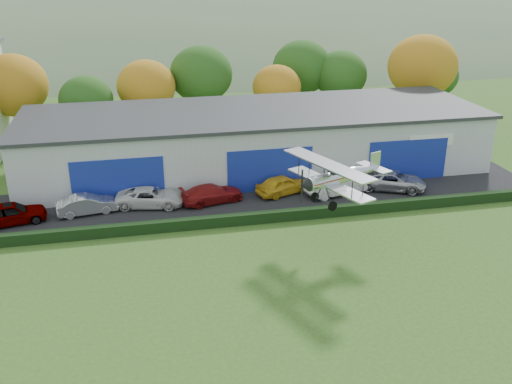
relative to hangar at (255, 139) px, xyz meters
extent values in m
plane|color=#2E5B1D|center=(-5.00, -27.98, -2.66)|extent=(300.00, 300.00, 0.00)
cube|color=black|center=(-2.00, -6.98, -2.63)|extent=(48.00, 9.00, 0.05)
cube|color=black|center=(-2.00, -11.78, -2.26)|extent=(46.00, 0.60, 0.80)
cube|color=#B2B7BC|center=(0.00, 0.02, -0.16)|extent=(40.00, 12.00, 5.00)
cube|color=#2D3033|center=(0.00, 0.02, 2.49)|extent=(40.60, 12.60, 0.30)
cube|color=navy|center=(-12.00, -6.03, -0.86)|extent=(7.00, 0.12, 3.60)
cube|color=navy|center=(0.00, -6.03, -0.86)|extent=(7.00, 0.12, 3.60)
cube|color=navy|center=(12.00, -6.03, -0.86)|extent=(7.00, 0.12, 3.60)
cylinder|color=#3D2614|center=(-22.00, 12.02, -1.08)|extent=(0.36, 0.36, 3.15)
ellipsoid|color=#A06A13|center=(-22.00, 12.02, 3.37)|extent=(6.84, 6.84, 6.16)
cylinder|color=#3D2614|center=(-15.00, 10.02, -1.43)|extent=(0.36, 0.36, 2.45)
ellipsoid|color=#1E4C14|center=(-15.00, 10.02, 2.03)|extent=(5.32, 5.32, 4.79)
cylinder|color=#3D2614|center=(-9.00, 12.02, -1.26)|extent=(0.36, 0.36, 2.80)
ellipsoid|color=#A06A13|center=(-9.00, 12.02, 2.70)|extent=(6.08, 6.08, 5.47)
cylinder|color=#3D2614|center=(-3.00, 14.02, -1.08)|extent=(0.36, 0.36, 3.15)
ellipsoid|color=#1E4C14|center=(-3.00, 14.02, 3.37)|extent=(6.84, 6.84, 6.16)
cylinder|color=#3D2614|center=(5.00, 12.02, -1.43)|extent=(0.36, 0.36, 2.45)
ellipsoid|color=#A06A13|center=(5.00, 12.02, 2.03)|extent=(5.32, 5.32, 4.79)
cylinder|color=#3D2614|center=(13.00, 14.02, -1.26)|extent=(0.36, 0.36, 2.80)
ellipsoid|color=#1E4C14|center=(13.00, 14.02, 2.70)|extent=(6.08, 6.08, 5.47)
cylinder|color=#3D2614|center=(21.00, 10.02, -0.91)|extent=(0.36, 0.36, 3.50)
ellipsoid|color=#A06A13|center=(21.00, 10.02, 4.04)|extent=(7.60, 7.60, 6.84)
cylinder|color=#3D2614|center=(25.00, 14.02, -1.43)|extent=(0.36, 0.36, 2.45)
ellipsoid|color=#1E4C14|center=(25.00, 14.02, 2.03)|extent=(5.32, 5.32, 4.79)
cylinder|color=#3D2614|center=(9.00, 16.02, -1.08)|extent=(0.36, 0.36, 3.15)
ellipsoid|color=#1E4C14|center=(9.00, 16.02, 3.37)|extent=(6.84, 6.84, 6.16)
ellipsoid|color=#4C6642|center=(15.00, 112.02, -18.06)|extent=(320.00, 196.00, 56.00)
ellipsoid|color=#4C6642|center=(85.00, 112.02, -12.56)|extent=(240.00, 126.00, 36.00)
imported|color=gray|center=(-19.53, -8.36, -1.78)|extent=(5.14, 2.97, 1.65)
imported|color=silver|center=(-14.34, -7.63, -1.88)|extent=(4.58, 2.25, 1.44)
imported|color=silver|center=(-9.65, -7.19, -1.89)|extent=(5.53, 3.32, 1.44)
imported|color=maroon|center=(-4.97, -7.45, -1.89)|extent=(5.26, 3.13, 1.43)
imported|color=gold|center=(0.88, -6.90, -1.83)|extent=(4.89, 3.26, 1.55)
imported|color=silver|center=(5.01, -7.93, -1.78)|extent=(5.29, 2.89, 1.65)
imported|color=silver|center=(9.91, -7.84, -1.86)|extent=(5.94, 4.43, 1.50)
cylinder|color=silver|center=(1.63, -16.03, 2.02)|extent=(3.84, 2.23, 0.89)
cone|color=silver|center=(4.40, -14.92, 2.02)|extent=(2.36, 1.64, 0.89)
cone|color=black|center=(-0.35, -16.82, 2.02)|extent=(0.79, 1.01, 0.89)
cube|color=#AE240A|center=(1.91, -15.92, 2.07)|extent=(4.22, 2.39, 0.06)
cube|color=black|center=(2.09, -15.84, 2.44)|extent=(1.33, 1.00, 0.25)
cube|color=silver|center=(1.45, -16.10, 1.72)|extent=(3.80, 7.11, 0.10)
cube|color=silver|center=(1.26, -16.17, 3.06)|extent=(4.04, 7.51, 0.10)
cylinder|color=black|center=(1.99, -18.67, 2.40)|extent=(0.08, 0.08, 1.29)
cylinder|color=black|center=(2.82, -18.34, 2.40)|extent=(0.08, 0.08, 1.29)
cylinder|color=black|center=(0.08, -13.87, 2.40)|extent=(0.08, 0.08, 1.29)
cylinder|color=black|center=(0.91, -13.53, 2.40)|extent=(0.08, 0.08, 1.29)
cylinder|color=black|center=(1.39, -16.50, 2.72)|extent=(0.13, 0.22, 0.74)
cylinder|color=black|center=(1.13, -15.85, 2.72)|extent=(0.13, 0.22, 0.74)
cylinder|color=black|center=(1.24, -16.64, 1.18)|extent=(0.32, 0.67, 1.22)
cylinder|color=black|center=(0.92, -15.86, 1.18)|extent=(0.32, 0.67, 1.22)
cylinder|color=black|center=(1.08, -16.25, 0.58)|extent=(0.76, 1.78, 0.07)
cylinder|color=black|center=(1.41, -17.08, 0.58)|extent=(0.64, 0.36, 0.64)
cylinder|color=black|center=(0.75, -15.42, 0.58)|extent=(0.64, 0.36, 0.64)
cylinder|color=black|center=(5.05, -14.67, 1.77)|extent=(0.36, 0.19, 0.42)
cube|color=silver|center=(5.05, -14.67, 2.07)|extent=(1.79, 2.73, 0.06)
cube|color=silver|center=(5.14, -14.63, 2.57)|extent=(0.85, 0.39, 1.09)
cube|color=black|center=(-0.60, -16.92, 2.02)|extent=(0.10, 0.13, 2.19)
camera|label=1|loc=(-10.20, -48.40, 15.01)|focal=40.27mm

